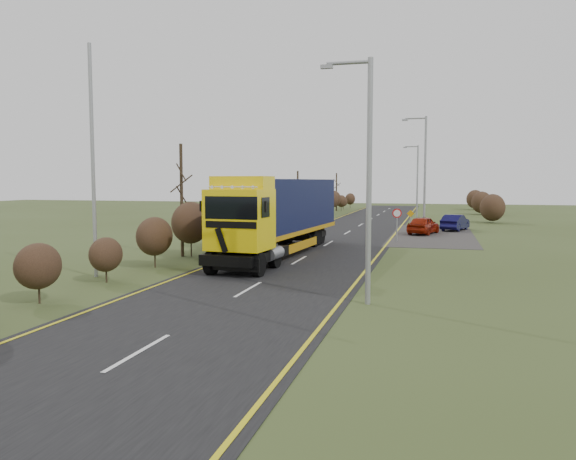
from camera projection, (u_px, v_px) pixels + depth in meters
The scene contains 14 objects.
ground at pixel (278, 273), 24.85m from camera, with size 160.00×160.00×0.00m, color #36421C.
road at pixel (322, 247), 34.48m from camera, with size 8.00×120.00×0.02m, color black.
layby at pixel (433, 235), 42.44m from camera, with size 6.00×18.00×0.02m, color #302D2B.
lane_markings at pixel (321, 247), 34.18m from camera, with size 7.52×116.00×0.01m.
hedgerow at pixel (218, 222), 33.84m from camera, with size 2.24×102.04×6.05m.
lorry at pixel (279, 211), 30.58m from camera, with size 3.52×15.51×4.28m.
car_red_hatchback at pixel (423, 225), 42.90m from camera, with size 1.63×4.05×1.38m, color maroon.
car_blue_sedan at pixel (455, 223), 46.07m from camera, with size 1.38×3.96×1.31m, color #0B0936.
streetlight_near at pixel (366, 171), 18.23m from camera, with size 1.71×0.18×8.01m.
streetlight_mid at pixel (424, 169), 44.22m from camera, with size 1.94×0.18×9.13m.
streetlight_far at pixel (417, 178), 62.72m from camera, with size 1.72×0.18×8.04m.
left_pole at pixel (93, 162), 23.44m from camera, with size 0.16×0.16×9.73m, color gray.
speed_sign at pixel (397, 219), 37.47m from camera, with size 0.61×0.10×2.23m.
warning_board at pixel (410, 218), 47.35m from camera, with size 0.63×0.11×1.64m.
Camera 1 is at (6.75, -23.65, 4.07)m, focal length 35.00 mm.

